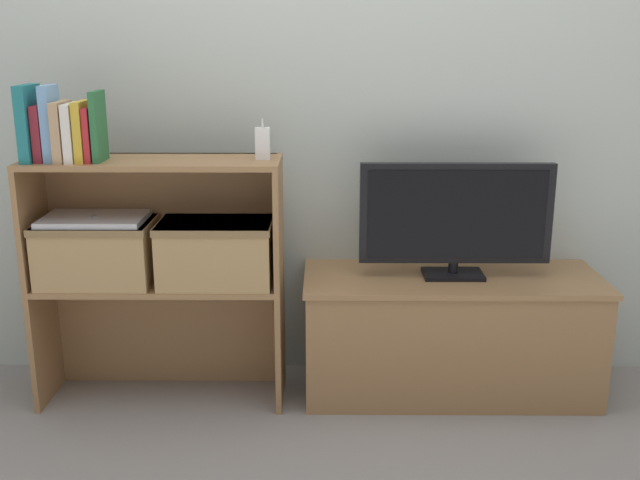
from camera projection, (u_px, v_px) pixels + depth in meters
The scene contains 18 objects.
ground_plane at pixel (320, 415), 2.70m from camera, with size 16.00×16.00×0.00m, color gray.
wall_back at pixel (320, 68), 2.80m from camera, with size 10.00×0.05×2.40m.
tv_stand at pixel (450, 334), 2.83m from camera, with size 1.10×0.43×0.46m.
tv at pixel (456, 217), 2.70m from camera, with size 0.70×0.14×0.42m.
bookshelf_lower_tier at pixel (165, 319), 2.82m from camera, with size 0.89×0.29×0.46m.
bookshelf_upper_tier at pixel (158, 202), 2.70m from camera, with size 0.89×0.29×0.45m.
book_teal at pixel (29, 123), 2.53m from camera, with size 0.04×0.16×0.26m.
book_maroon at pixel (42, 133), 2.53m from camera, with size 0.03×0.12×0.19m.
book_skyblue at pixel (51, 124), 2.53m from camera, with size 0.03×0.12×0.26m.
book_tan at pixel (63, 131), 2.53m from camera, with size 0.03×0.16×0.20m.
book_ivory at pixel (73, 132), 2.53m from camera, with size 0.03×0.16×0.20m.
book_mustard at pixel (83, 131), 2.53m from camera, with size 0.03×0.14×0.20m.
book_crimson at pixel (91, 134), 2.53m from camera, with size 0.02×0.13×0.18m.
book_forest at pixel (99, 126), 2.53m from camera, with size 0.02×0.13×0.24m.
baby_monitor at pixel (263, 143), 2.58m from camera, with size 0.05×0.03×0.14m.
storage_basket_left at pixel (97, 249), 2.67m from camera, with size 0.40×0.26×0.23m.
storage_basket_right at pixel (216, 250), 2.67m from camera, with size 0.40×0.26×0.23m.
laptop at pixel (94, 219), 2.64m from camera, with size 0.36×0.23×0.02m.
Camera 1 is at (0.02, -2.43, 1.33)m, focal length 42.00 mm.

